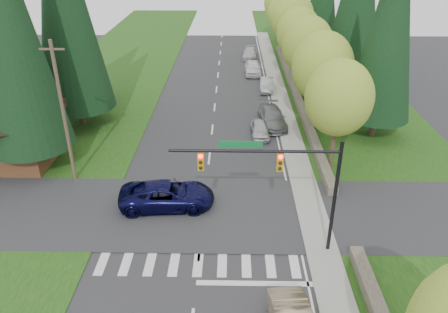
{
  "coord_description": "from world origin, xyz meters",
  "views": [
    {
      "loc": [
        1.74,
        -14.92,
        16.04
      ],
      "look_at": [
        1.26,
        10.39,
        2.8
      ],
      "focal_mm": 35.0,
      "sensor_mm": 36.0,
      "label": 1
    }
  ],
  "objects_px": {
    "parked_car_c": "(267,85)",
    "suv_navy": "(167,195)",
    "parked_car_e": "(250,53)",
    "parked_car_b": "(272,118)",
    "parked_car_d": "(253,68)",
    "parked_car_a": "(260,129)"
  },
  "relations": [
    {
      "from": "suv_navy",
      "to": "parked_car_e",
      "type": "bearing_deg",
      "value": -14.81
    },
    {
      "from": "parked_car_c",
      "to": "parked_car_b",
      "type": "bearing_deg",
      "value": -86.76
    },
    {
      "from": "suv_navy",
      "to": "parked_car_e",
      "type": "relative_size",
      "value": 1.31
    },
    {
      "from": "parked_car_e",
      "to": "parked_car_c",
      "type": "bearing_deg",
      "value": -79.67
    },
    {
      "from": "parked_car_e",
      "to": "parked_car_a",
      "type": "bearing_deg",
      "value": -85.49
    },
    {
      "from": "parked_car_c",
      "to": "suv_navy",
      "type": "bearing_deg",
      "value": -104.93
    },
    {
      "from": "parked_car_a",
      "to": "parked_car_e",
      "type": "distance_m",
      "value": 25.82
    },
    {
      "from": "suv_navy",
      "to": "parked_car_d",
      "type": "bearing_deg",
      "value": -17.55
    },
    {
      "from": "parked_car_a",
      "to": "parked_car_e",
      "type": "relative_size",
      "value": 0.82
    },
    {
      "from": "suv_navy",
      "to": "parked_car_b",
      "type": "height_order",
      "value": "suv_navy"
    },
    {
      "from": "parked_car_c",
      "to": "parked_car_e",
      "type": "bearing_deg",
      "value": 99.95
    },
    {
      "from": "parked_car_a",
      "to": "parked_car_c",
      "type": "distance_m",
      "value": 12.16
    },
    {
      "from": "suv_navy",
      "to": "parked_car_c",
      "type": "relative_size",
      "value": 1.5
    },
    {
      "from": "parked_car_b",
      "to": "parked_car_e",
      "type": "distance_m",
      "value": 23.55
    },
    {
      "from": "parked_car_a",
      "to": "parked_car_b",
      "type": "distance_m",
      "value": 2.62
    },
    {
      "from": "parked_car_c",
      "to": "parked_car_e",
      "type": "xyz_separation_m",
      "value": [
        -1.4,
        13.74,
        0.0
      ]
    },
    {
      "from": "parked_car_a",
      "to": "parked_car_c",
      "type": "bearing_deg",
      "value": 81.66
    },
    {
      "from": "parked_car_a",
      "to": "parked_car_d",
      "type": "height_order",
      "value": "parked_car_d"
    },
    {
      "from": "suv_navy",
      "to": "parked_car_d",
      "type": "distance_m",
      "value": 29.98
    },
    {
      "from": "suv_navy",
      "to": "parked_car_c",
      "type": "bearing_deg",
      "value": -23.75
    },
    {
      "from": "suv_navy",
      "to": "parked_car_a",
      "type": "relative_size",
      "value": 1.6
    },
    {
      "from": "parked_car_c",
      "to": "parked_car_d",
      "type": "distance_m",
      "value": 6.29
    }
  ]
}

